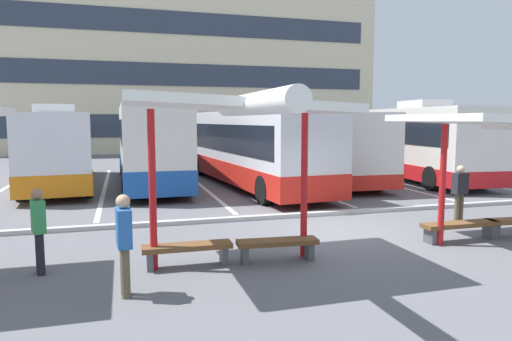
% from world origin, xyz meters
% --- Properties ---
extents(ground_plane, '(160.00, 160.00, 0.00)m').
position_xyz_m(ground_plane, '(0.00, 0.00, 0.00)').
color(ground_plane, slate).
extents(terminal_building, '(36.38, 10.08, 20.10)m').
position_xyz_m(terminal_building, '(0.04, 34.85, 8.70)').
color(terminal_building, beige).
rests_on(terminal_building, ground).
extents(coach_bus_0, '(3.38, 10.72, 3.47)m').
position_xyz_m(coach_bus_0, '(-7.96, 11.17, 1.60)').
color(coach_bus_0, silver).
rests_on(coach_bus_0, ground).
extents(coach_bus_1, '(2.63, 11.02, 3.79)m').
position_xyz_m(coach_bus_1, '(-4.12, 10.53, 1.75)').
color(coach_bus_1, silver).
rests_on(coach_bus_1, ground).
extents(coach_bus_2, '(3.57, 12.50, 3.59)m').
position_xyz_m(coach_bus_2, '(0.04, 8.88, 1.65)').
color(coach_bus_2, silver).
rests_on(coach_bus_2, ground).
extents(coach_bus_3, '(2.94, 11.32, 3.51)m').
position_xyz_m(coach_bus_3, '(3.74, 10.06, 1.65)').
color(coach_bus_3, silver).
rests_on(coach_bus_3, ground).
extents(coach_bus_4, '(3.39, 11.56, 3.75)m').
position_xyz_m(coach_bus_4, '(8.21, 9.35, 1.77)').
color(coach_bus_4, silver).
rests_on(coach_bus_4, ground).
extents(lane_stripe_1, '(0.16, 14.00, 0.01)m').
position_xyz_m(lane_stripe_1, '(-6.04, 9.89, 0.00)').
color(lane_stripe_1, white).
rests_on(lane_stripe_1, ground).
extents(lane_stripe_2, '(0.16, 14.00, 0.01)m').
position_xyz_m(lane_stripe_2, '(-2.01, 9.89, 0.00)').
color(lane_stripe_2, white).
rests_on(lane_stripe_2, ground).
extents(lane_stripe_3, '(0.16, 14.00, 0.01)m').
position_xyz_m(lane_stripe_3, '(2.01, 9.89, 0.00)').
color(lane_stripe_3, white).
rests_on(lane_stripe_3, ground).
extents(lane_stripe_4, '(0.16, 14.00, 0.01)m').
position_xyz_m(lane_stripe_4, '(6.04, 9.89, 0.00)').
color(lane_stripe_4, white).
rests_on(lane_stripe_4, ground).
extents(lane_stripe_5, '(0.16, 14.00, 0.01)m').
position_xyz_m(lane_stripe_5, '(10.07, 9.89, 0.00)').
color(lane_stripe_5, white).
rests_on(lane_stripe_5, ground).
extents(waiting_shelter_1, '(4.08, 5.27, 3.31)m').
position_xyz_m(waiting_shelter_1, '(-3.21, -1.95, 3.07)').
color(waiting_shelter_1, red).
rests_on(waiting_shelter_1, ground).
extents(bench_2, '(1.74, 0.44, 0.45)m').
position_xyz_m(bench_2, '(-4.11, -1.68, 0.34)').
color(bench_2, brown).
rests_on(bench_2, ground).
extents(bench_3, '(1.68, 0.55, 0.45)m').
position_xyz_m(bench_3, '(-2.31, -1.84, 0.33)').
color(bench_3, brown).
rests_on(bench_3, ground).
extents(bench_4, '(1.98, 0.43, 0.45)m').
position_xyz_m(bench_4, '(2.37, -1.54, 0.34)').
color(bench_4, brown).
rests_on(bench_4, ground).
extents(platform_kerb, '(44.00, 0.24, 0.12)m').
position_xyz_m(platform_kerb, '(0.00, 2.06, 0.06)').
color(platform_kerb, '#ADADA8').
rests_on(platform_kerb, ground).
extents(waiting_passenger_0, '(0.33, 0.51, 1.61)m').
position_xyz_m(waiting_passenger_0, '(-6.80, -1.35, 0.93)').
color(waiting_passenger_0, black).
rests_on(waiting_passenger_0, ground).
extents(waiting_passenger_1, '(0.26, 0.50, 1.68)m').
position_xyz_m(waiting_passenger_1, '(-5.29, -2.93, 0.97)').
color(waiting_passenger_1, brown).
rests_on(waiting_passenger_1, ground).
extents(waiting_passenger_2, '(0.49, 0.31, 1.59)m').
position_xyz_m(waiting_passenger_2, '(3.81, 0.25, 0.91)').
color(waiting_passenger_2, brown).
rests_on(waiting_passenger_2, ground).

